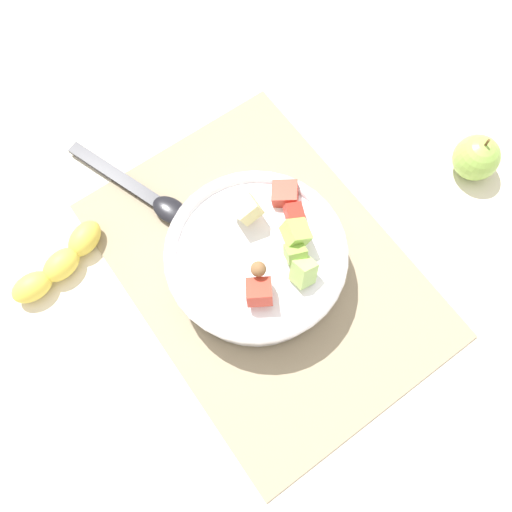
{
  "coord_description": "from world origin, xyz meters",
  "views": [
    {
      "loc": [
        0.19,
        -0.15,
        0.7
      ],
      "look_at": [
        -0.01,
        -0.01,
        0.05
      ],
      "focal_mm": 38.05,
      "sensor_mm": 36.0,
      "label": 1
    }
  ],
  "objects_px": {
    "serving_spoon": "(147,195)",
    "banana_whole": "(60,263)",
    "whole_apple": "(476,158)",
    "salad_bowl": "(257,258)"
  },
  "relations": [
    {
      "from": "serving_spoon",
      "to": "banana_whole",
      "type": "relative_size",
      "value": 1.38
    },
    {
      "from": "serving_spoon",
      "to": "banana_whole",
      "type": "distance_m",
      "value": 0.15
    },
    {
      "from": "whole_apple",
      "to": "banana_whole",
      "type": "bearing_deg",
      "value": -110.71
    },
    {
      "from": "serving_spoon",
      "to": "banana_whole",
      "type": "bearing_deg",
      "value": -81.39
    },
    {
      "from": "whole_apple",
      "to": "banana_whole",
      "type": "height_order",
      "value": "whole_apple"
    },
    {
      "from": "salad_bowl",
      "to": "whole_apple",
      "type": "height_order",
      "value": "salad_bowl"
    },
    {
      "from": "salad_bowl",
      "to": "serving_spoon",
      "type": "xyz_separation_m",
      "value": [
        -0.18,
        -0.06,
        -0.03
      ]
    },
    {
      "from": "salad_bowl",
      "to": "banana_whole",
      "type": "xyz_separation_m",
      "value": [
        -0.15,
        -0.21,
        -0.02
      ]
    },
    {
      "from": "serving_spoon",
      "to": "salad_bowl",
      "type": "bearing_deg",
      "value": 19.81
    },
    {
      "from": "salad_bowl",
      "to": "whole_apple",
      "type": "bearing_deg",
      "value": 80.91
    }
  ]
}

